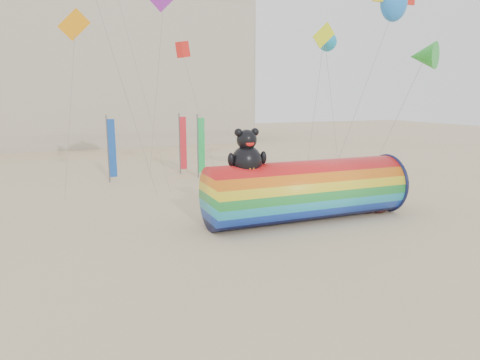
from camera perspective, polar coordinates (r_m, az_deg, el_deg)
name	(u,v)px	position (r m, az deg, el deg)	size (l,w,h in m)	color
ground	(242,235)	(20.88, 0.29, -7.31)	(160.00, 160.00, 0.00)	#CCB58C
hotel_building	(23,68)	(64.50, -26.91, 13.22)	(60.40, 15.40, 20.60)	#B7AD99
windsock_assembly	(306,189)	(23.27, 8.83, -1.17)	(11.14, 3.39, 5.13)	red
kite_handler	(355,193)	(26.48, 15.13, -1.69)	(0.67, 0.44, 1.83)	#505257
fabric_bundle	(368,210)	(25.81, 16.74, -3.80)	(2.62, 1.35, 0.41)	#3C100A
festival_banners	(166,146)	(35.51, -9.85, 4.52)	(7.62, 2.39, 5.20)	#59595E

